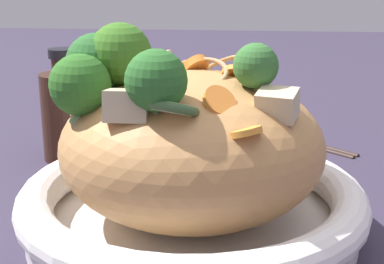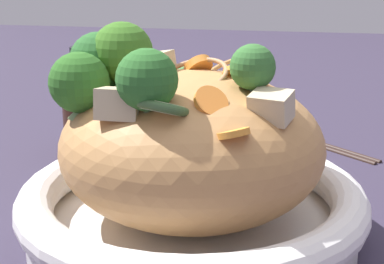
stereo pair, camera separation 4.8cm
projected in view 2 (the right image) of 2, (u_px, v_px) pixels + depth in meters
The scene contains 9 objects.
ground_plane at pixel (192, 234), 0.51m from camera, with size 3.00×3.00×0.00m, color #2E273A.
serving_bowl at pixel (192, 207), 0.50m from camera, with size 0.30×0.30×0.05m.
noodle_heap at pixel (192, 146), 0.49m from camera, with size 0.22×0.22×0.13m.
broccoli_florets at pixel (116, 70), 0.46m from camera, with size 0.20×0.12×0.08m.
carrot_coins at pixel (194, 90), 0.46m from camera, with size 0.17×0.14×0.05m.
zucchini_slices at pixel (172, 90), 0.46m from camera, with size 0.06×0.18×0.02m.
chicken_chunks at pixel (163, 89), 0.46m from camera, with size 0.17×0.14×0.05m.
soy_sauce_bottle at pixel (86, 110), 0.70m from camera, with size 0.06×0.06×0.13m.
chopsticks_pair at pixel (309, 140), 0.76m from camera, with size 0.17×0.15×0.01m.
Camera 2 is at (-0.09, 0.45, 0.23)m, focal length 54.17 mm.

